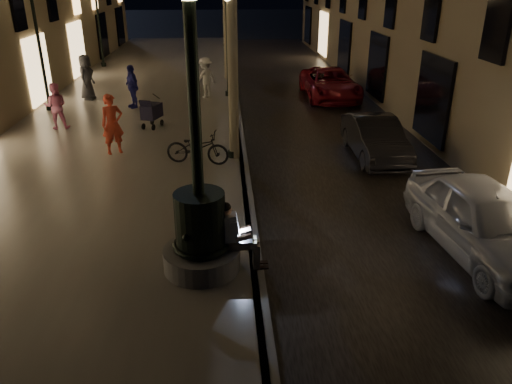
{
  "coord_description": "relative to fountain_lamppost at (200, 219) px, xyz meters",
  "views": [
    {
      "loc": [
        -0.53,
        -5.88,
        5.18
      ],
      "look_at": [
        0.06,
        3.0,
        1.25
      ],
      "focal_mm": 35.0,
      "sensor_mm": 36.0,
      "label": 1
    }
  ],
  "objects": [
    {
      "name": "pedestrian_white",
      "position": [
        -0.28,
        13.78,
        -0.16
      ],
      "size": [
        1.24,
        1.19,
        1.7
      ],
      "primitive_type": "imported",
      "rotation": [
        0.0,
        0.0,
        3.85
      ],
      "color": "white",
      "rests_on": "promenade"
    },
    {
      "name": "lamp_curb_c",
      "position": [
        0.7,
        22.0,
        2.02
      ],
      "size": [
        0.36,
        0.36,
        4.81
      ],
      "color": "black",
      "rests_on": "promenade"
    },
    {
      "name": "lamp_left_c",
      "position": [
        -6.4,
        22.0,
        2.02
      ],
      "size": [
        0.36,
        0.36,
        4.81
      ],
      "color": "black",
      "rests_on": "promenade"
    },
    {
      "name": "lamp_curb_d",
      "position": [
        0.7,
        30.0,
        2.02
      ],
      "size": [
        0.36,
        0.36,
        4.81
      ],
      "color": "black",
      "rests_on": "promenade"
    },
    {
      "name": "seated_man_laptop",
      "position": [
        0.61,
        0.0,
        -0.32
      ],
      "size": [
        0.94,
        0.32,
        1.31
      ],
      "color": "gray",
      "rests_on": "promenade"
    },
    {
      "name": "car_front",
      "position": [
        5.52,
        0.5,
        -0.48
      ],
      "size": [
        2.1,
        4.41,
        1.46
      ],
      "primitive_type": "imported",
      "rotation": [
        0.0,
        0.0,
        0.09
      ],
      "color": "#B3B5BB",
      "rests_on": "ground"
    },
    {
      "name": "stroller",
      "position": [
        -2.03,
        9.23,
        -0.43
      ],
      "size": [
        0.72,
        1.13,
        1.15
      ],
      "rotation": [
        0.0,
        0.0,
        -0.35
      ],
      "color": "black",
      "rests_on": "promenade"
    },
    {
      "name": "car_second",
      "position": [
        5.0,
        6.22,
        -0.6
      ],
      "size": [
        1.3,
        3.72,
        1.23
      ],
      "primitive_type": "imported",
      "rotation": [
        0.0,
        0.0,
        -0.0
      ],
      "color": "black",
      "rests_on": "ground"
    },
    {
      "name": "curb_strip",
      "position": [
        1.0,
        13.0,
        -1.11
      ],
      "size": [
        0.25,
        45.0,
        0.2
      ],
      "primitive_type": "cube",
      "color": "#59595B",
      "rests_on": "ground"
    },
    {
      "name": "ground",
      "position": [
        1.0,
        13.0,
        -1.21
      ],
      "size": [
        120.0,
        120.0,
        0.0
      ],
      "primitive_type": "plane",
      "color": "black",
      "rests_on": "ground"
    },
    {
      "name": "cobble_lane",
      "position": [
        4.0,
        13.0,
        -1.2
      ],
      "size": [
        6.0,
        45.0,
        0.02
      ],
      "primitive_type": "cube",
      "color": "black",
      "rests_on": "ground"
    },
    {
      "name": "lamp_curb_a",
      "position": [
        0.7,
        6.0,
        2.02
      ],
      "size": [
        0.36,
        0.36,
        4.81
      ],
      "color": "black",
      "rests_on": "promenade"
    },
    {
      "name": "pedestrian_pink",
      "position": [
        -5.28,
        9.36,
        -0.22
      ],
      "size": [
        0.84,
        0.7,
        1.58
      ],
      "primitive_type": "imported",
      "rotation": [
        0.0,
        0.0,
        3.29
      ],
      "color": "pink",
      "rests_on": "promenade"
    },
    {
      "name": "car_third",
      "position": [
        5.22,
        14.06,
        -0.56
      ],
      "size": [
        2.18,
        4.72,
        1.31
      ],
      "primitive_type": "imported",
      "rotation": [
        0.0,
        0.0,
        -0.0
      ],
      "color": "maroon",
      "rests_on": "ground"
    },
    {
      "name": "fountain_lamppost",
      "position": [
        0.0,
        0.0,
        0.0
      ],
      "size": [
        1.4,
        1.4,
        5.21
      ],
      "color": "#59595B",
      "rests_on": "promenade"
    },
    {
      "name": "lamp_curb_b",
      "position": [
        0.7,
        14.0,
        2.02
      ],
      "size": [
        0.36,
        0.36,
        4.81
      ],
      "color": "black",
      "rests_on": "promenade"
    },
    {
      "name": "pedestrian_blue",
      "position": [
        -3.14,
        12.16,
        -0.17
      ],
      "size": [
        0.89,
        1.05,
        1.69
      ],
      "primitive_type": "imported",
      "rotation": [
        0.0,
        0.0,
        5.29
      ],
      "color": "navy",
      "rests_on": "promenade"
    },
    {
      "name": "pedestrian_red",
      "position": [
        -2.82,
        6.59,
        -0.12
      ],
      "size": [
        0.77,
        0.67,
        1.78
      ],
      "primitive_type": "imported",
      "rotation": [
        0.0,
        0.0,
        0.46
      ],
      "color": "red",
      "rests_on": "promenade"
    },
    {
      "name": "promenade",
      "position": [
        -3.0,
        13.0,
        -1.11
      ],
      "size": [
        8.0,
        45.0,
        0.2
      ],
      "primitive_type": "cube",
      "color": "#656059",
      "rests_on": "ground"
    },
    {
      "name": "pedestrian_dark",
      "position": [
        -5.28,
        13.73,
        -0.08
      ],
      "size": [
        0.74,
        1.0,
        1.87
      ],
      "primitive_type": "imported",
      "rotation": [
        0.0,
        0.0,
        1.4
      ],
      "color": "#303035",
      "rests_on": "promenade"
    },
    {
      "name": "lamp_left_b",
      "position": [
        -6.4,
        12.0,
        2.02
      ],
      "size": [
        0.36,
        0.36,
        4.81
      ],
      "color": "black",
      "rests_on": "promenade"
    },
    {
      "name": "bicycle",
      "position": [
        -0.3,
        5.51,
        -0.54
      ],
      "size": [
        1.89,
        1.02,
        0.94
      ],
      "primitive_type": "imported",
      "rotation": [
        0.0,
        0.0,
        1.34
      ],
      "color": "black",
      "rests_on": "promenade"
    }
  ]
}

